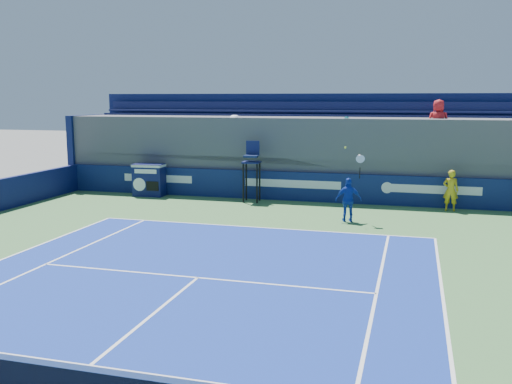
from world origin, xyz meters
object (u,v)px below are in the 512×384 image
(match_clock, at_px, (149,179))
(umpire_chair, at_px, (252,165))
(ball_person, at_px, (451,190))
(tennis_player, at_px, (349,200))

(match_clock, bearing_deg, umpire_chair, -1.63)
(ball_person, distance_m, match_clock, 12.33)
(ball_person, relative_size, umpire_chair, 0.62)
(match_clock, bearing_deg, ball_person, -0.10)
(umpire_chair, height_order, tennis_player, tennis_player)
(tennis_player, bearing_deg, match_clock, 161.64)
(ball_person, bearing_deg, match_clock, 5.17)
(umpire_chair, bearing_deg, match_clock, 178.37)
(match_clock, distance_m, tennis_player, 9.35)
(match_clock, distance_m, umpire_chair, 4.71)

